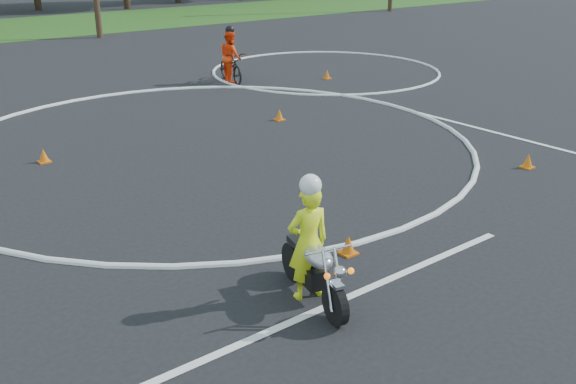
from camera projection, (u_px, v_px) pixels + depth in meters
ground at (287, 180)px, 12.52m from camera, size 120.00×120.00×0.00m
course_markings at (250, 117)px, 16.95m from camera, size 19.05×19.05×0.12m
primary_motorcycle at (314, 270)px, 8.16m from camera, size 0.74×1.73×0.92m
rider_primary_grp at (308, 239)px, 8.12m from camera, size 0.64×0.50×1.72m
rider_second_grp at (231, 62)px, 20.91m from camera, size 1.08×2.00×1.82m
traffic_cones at (303, 136)px, 14.85m from camera, size 10.71×10.20×0.30m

